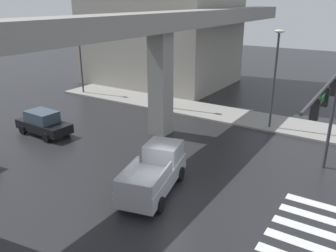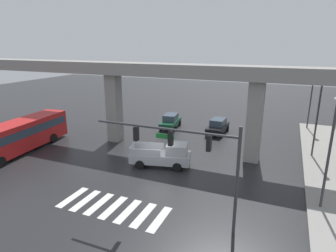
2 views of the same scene
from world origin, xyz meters
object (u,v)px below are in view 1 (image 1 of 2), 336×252
object	(u,v)px
pickup_truck	(156,172)
street_lamp_mid_block	(164,57)
street_lamp_far_north	(80,49)
street_lamp_near_corner	(275,69)
sedan_black	(43,123)
traffic_signal_mast	(328,103)

from	to	relation	value
pickup_truck	street_lamp_mid_block	distance (m)	14.42
street_lamp_far_north	pickup_truck	bearing A→B (deg)	-124.65
street_lamp_near_corner	sedan_black	bearing A→B (deg)	126.43
sedan_black	traffic_signal_mast	bearing A→B (deg)	-82.06
traffic_signal_mast	street_lamp_mid_block	bearing A→B (deg)	62.48
sedan_black	street_lamp_mid_block	xyz separation A→B (m)	(9.86, -3.89, 3.70)
sedan_black	street_lamp_mid_block	distance (m)	11.22
traffic_signal_mast	street_lamp_far_north	world-z (taller)	street_lamp_far_north
sedan_black	street_lamp_near_corner	world-z (taller)	street_lamp_near_corner
traffic_signal_mast	street_lamp_far_north	bearing A→B (deg)	73.03
pickup_truck	sedan_black	size ratio (longest dim) A/B	1.24
traffic_signal_mast	street_lamp_near_corner	bearing A→B (deg)	32.26
pickup_truck	street_lamp_mid_block	bearing A→B (deg)	31.40
pickup_truck	street_lamp_near_corner	bearing A→B (deg)	-10.39
traffic_signal_mast	street_lamp_near_corner	distance (m)	8.69
sedan_black	street_lamp_near_corner	distance (m)	17.00
pickup_truck	street_lamp_near_corner	distance (m)	12.64
sedan_black	street_lamp_far_north	world-z (taller)	street_lamp_far_north
traffic_signal_mast	street_lamp_far_north	xyz separation A→B (m)	(7.35, 24.07, 0.01)
street_lamp_far_north	street_lamp_mid_block	bearing A→B (deg)	-90.00
street_lamp_mid_block	street_lamp_near_corner	bearing A→B (deg)	-90.00
traffic_signal_mast	sedan_black	bearing A→B (deg)	97.94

